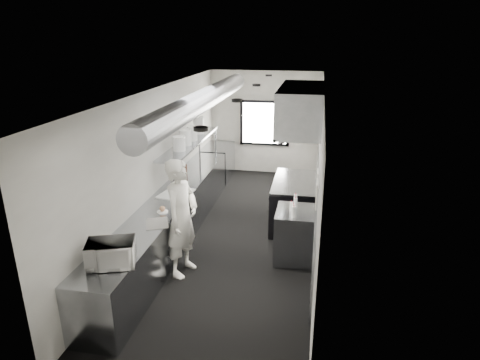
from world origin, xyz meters
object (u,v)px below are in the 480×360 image
at_px(microwave, 111,253).
at_px(plate_stack_a, 179,144).
at_px(far_work_table, 218,162).
at_px(deli_tub_b, 114,246).
at_px(exhaust_hood, 301,108).
at_px(plate_stack_d, 199,125).
at_px(range, 293,203).
at_px(line_cook, 182,218).
at_px(deli_tub_a, 104,254).
at_px(pass_shelf, 191,143).
at_px(bottle_station, 295,235).
at_px(knife_block, 181,171).
at_px(squeeze_bottle_a, 294,212).
at_px(small_plate, 163,212).
at_px(squeeze_bottle_d, 295,203).
at_px(squeeze_bottle_c, 291,206).
at_px(squeeze_bottle_e, 295,199).
at_px(squeeze_bottle_b, 293,209).
at_px(plate_stack_c, 192,133).
at_px(cutting_board, 176,193).
at_px(prep_counter, 171,220).
at_px(plate_stack_b, 185,138).

distance_m(microwave, plate_stack_a, 3.21).
height_order(far_work_table, deli_tub_b, deli_tub_b).
bearing_deg(exhaust_hood, plate_stack_d, 155.49).
bearing_deg(far_work_table, range, -48.81).
distance_m(line_cook, deli_tub_a, 1.41).
xyz_separation_m(pass_shelf, deli_tub_a, (-0.09, -3.71, -0.59)).
distance_m(exhaust_hood, bottle_station, 2.39).
distance_m(knife_block, squeeze_bottle_a, 2.88).
relative_size(small_plate, squeeze_bottle_d, 1.04).
bearing_deg(deli_tub_a, squeeze_bottle_c, 40.43).
relative_size(pass_shelf, squeeze_bottle_e, 17.78).
relative_size(knife_block, squeeze_bottle_a, 1.36).
xyz_separation_m(far_work_table, microwave, (0.07, -6.08, 0.62)).
xyz_separation_m(range, squeeze_bottle_c, (0.04, -1.41, 0.51)).
xyz_separation_m(pass_shelf, microwave, (0.11, -3.88, -0.47)).
bearing_deg(microwave, squeeze_bottle_e, 29.49).
height_order(small_plate, squeeze_bottle_b, squeeze_bottle_b).
distance_m(exhaust_hood, plate_stack_c, 2.40).
relative_size(cutting_board, plate_stack_a, 2.31).
relative_size(prep_counter, squeeze_bottle_c, 37.34).
relative_size(far_work_table, small_plate, 6.39).
bearing_deg(range, squeeze_bottle_e, -85.54).
distance_m(squeeze_bottle_d, squeeze_bottle_e, 0.21).
height_order(knife_block, plate_stack_a, plate_stack_a).
bearing_deg(cutting_board, plate_stack_b, 95.93).
xyz_separation_m(plate_stack_c, squeeze_bottle_d, (2.31, -1.67, -0.73)).
distance_m(microwave, squeeze_bottle_d, 3.20).
height_order(exhaust_hood, small_plate, exhaust_hood).
xyz_separation_m(line_cook, cutting_board, (-0.49, 1.15, -0.06)).
bearing_deg(range, squeeze_bottle_c, -88.56).
xyz_separation_m(bottle_station, far_work_table, (-2.30, 3.90, 0.00)).
xyz_separation_m(cutting_board, squeeze_bottle_e, (2.21, -0.04, 0.07)).
bearing_deg(deli_tub_b, squeeze_bottle_e, 41.45).
xyz_separation_m(line_cook, knife_block, (-0.68, 2.07, 0.06)).
bearing_deg(plate_stack_a, small_plate, -84.09).
xyz_separation_m(line_cook, plate_stack_a, (-0.59, 1.74, 0.74)).
relative_size(range, squeeze_bottle_c, 9.96).
bearing_deg(plate_stack_c, squeeze_bottle_a, -41.96).
xyz_separation_m(bottle_station, squeeze_bottle_e, (-0.03, 0.33, 0.53)).
height_order(deli_tub_a, knife_block, knife_block).
relative_size(exhaust_hood, squeeze_bottle_a, 11.24).
bearing_deg(plate_stack_c, prep_counter, -89.08).
bearing_deg(range, squeeze_bottle_a, -86.95).
bearing_deg(plate_stack_d, pass_shelf, -87.98).
bearing_deg(plate_stack_b, squeeze_bottle_d, -28.76).
bearing_deg(cutting_board, knife_block, 101.68).
distance_m(microwave, plate_stack_d, 4.69).
distance_m(far_work_table, knife_block, 2.67).
relative_size(bottle_station, far_work_table, 0.75).
distance_m(small_plate, squeeze_bottle_d, 2.25).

